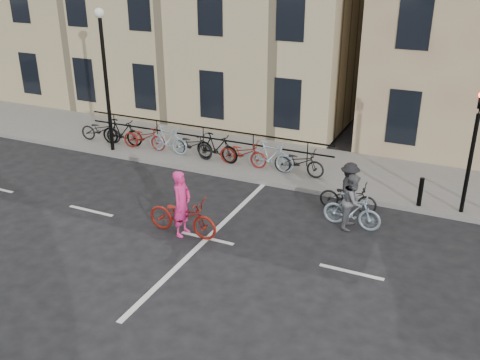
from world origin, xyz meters
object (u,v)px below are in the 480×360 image
at_px(cyclist_pink, 182,213).
at_px(cyclist_grey, 352,206).
at_px(lamp_post, 104,63).
at_px(cyclist_dark, 349,192).
at_px(traffic_light, 474,138).

bearing_deg(cyclist_pink, cyclist_grey, -59.64).
distance_m(lamp_post, cyclist_pink, 7.82).
height_order(cyclist_grey, cyclist_dark, cyclist_grey).
bearing_deg(cyclist_pink, cyclist_dark, -47.91).
height_order(traffic_light, lamp_post, lamp_post).
bearing_deg(cyclist_pink, lamp_post, 52.96).
height_order(lamp_post, cyclist_dark, lamp_post).
bearing_deg(lamp_post, traffic_light, -0.27).
bearing_deg(lamp_post, cyclist_pink, -37.66).
bearing_deg(lamp_post, cyclist_dark, -6.59).
xyz_separation_m(cyclist_pink, cyclist_grey, (4.14, 2.37, 0.00)).
xyz_separation_m(traffic_light, cyclist_dark, (-3.15, -1.04, -1.85)).
height_order(traffic_light, cyclist_dark, traffic_light).
distance_m(lamp_post, cyclist_dark, 10.04).
bearing_deg(cyclist_grey, lamp_post, 81.05).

